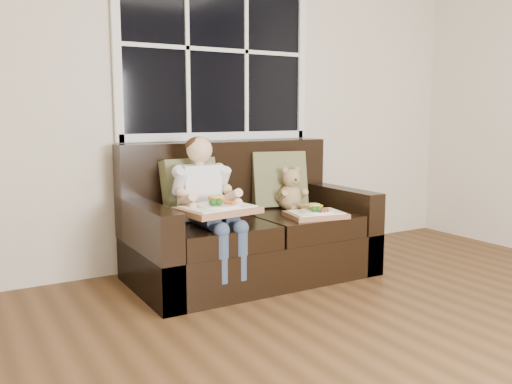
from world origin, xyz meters
TOP-DOWN VIEW (x-y plane):
  - window_back at (-0.13, 2.48)m, footprint 1.62×0.04m
  - loveseat at (-0.13, 2.02)m, footprint 1.70×0.92m
  - pillow_left at (-0.51, 2.17)m, footprint 0.42×0.23m
  - pillow_right at (0.24, 2.17)m, footprint 0.46×0.29m
  - child at (-0.51, 1.90)m, footprint 0.39×0.60m
  - teddy_bear at (0.26, 2.03)m, footprint 0.21×0.26m
  - tray_left at (-0.52, 1.70)m, footprint 0.51×0.42m
  - tray_right at (0.23, 1.67)m, footprint 0.44×0.37m

SIDE VIEW (x-z plane):
  - loveseat at x=-0.13m, z-range -0.17..0.79m
  - tray_right at x=0.23m, z-range 0.43..0.52m
  - tray_left at x=-0.52m, z-range 0.52..0.63m
  - teddy_bear at x=0.26m, z-range 0.42..0.75m
  - child at x=-0.51m, z-range 0.21..1.08m
  - pillow_left at x=-0.51m, z-range 0.44..0.86m
  - pillow_right at x=0.24m, z-range 0.44..0.88m
  - window_back at x=-0.13m, z-range 0.96..2.33m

